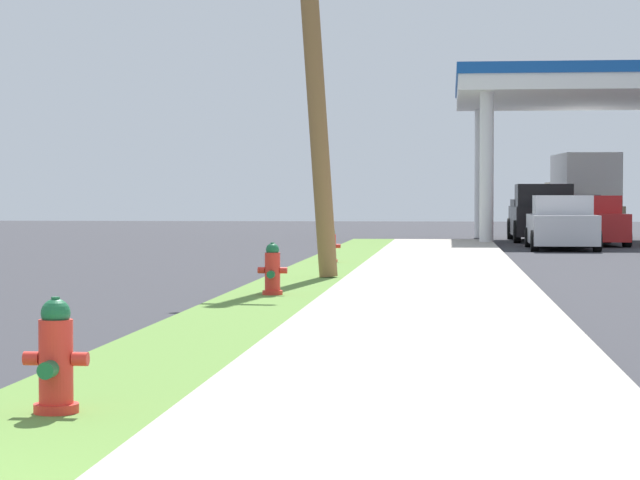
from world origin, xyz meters
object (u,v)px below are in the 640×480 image
object	(u,v)px
car_silver_by_near_pump	(562,225)
car_red_by_far_pump	(590,223)
fire_hydrant_third	(331,247)
truck_tan_at_forecourt	(582,198)
fire_hydrant_nearest	(56,362)
utility_pole_midground	(311,19)
truck_black_on_apron	(541,215)
fire_hydrant_second	(272,272)

from	to	relation	value
car_silver_by_near_pump	car_red_by_far_pump	bearing A→B (deg)	71.47
fire_hydrant_third	truck_tan_at_forecourt	distance (m)	22.75
car_silver_by_near_pump	car_red_by_far_pump	world-z (taller)	same
fire_hydrant_nearest	utility_pole_midground	world-z (taller)	utility_pole_midground
utility_pole_midground	truck_tan_at_forecourt	bearing A→B (deg)	74.72
truck_tan_at_forecourt	truck_black_on_apron	distance (m)	3.91
fire_hydrant_nearest	car_red_by_far_pump	world-z (taller)	car_red_by_far_pump
fire_hydrant_third	utility_pole_midground	world-z (taller)	utility_pole_midground
car_silver_by_near_pump	fire_hydrant_second	bearing A→B (deg)	-105.93
fire_hydrant_second	truck_black_on_apron	bearing A→B (deg)	78.33
fire_hydrant_second	truck_black_on_apron	world-z (taller)	truck_black_on_apron
truck_black_on_apron	car_red_by_far_pump	bearing A→B (deg)	-72.07
truck_tan_at_forecourt	fire_hydrant_second	bearing A→B (deg)	-103.45
car_silver_by_near_pump	truck_tan_at_forecourt	distance (m)	10.97
car_silver_by_near_pump	car_red_by_far_pump	distance (m)	3.69
fire_hydrant_second	truck_black_on_apron	xyz separation A→B (m)	(5.69, 27.54, 0.47)
fire_hydrant_nearest	car_silver_by_near_pump	distance (m)	31.07
fire_hydrant_second	truck_tan_at_forecourt	xyz separation A→B (m)	(7.41, 31.00, 1.04)
utility_pole_midground	truck_tan_at_forecourt	xyz separation A→B (m)	(7.31, 26.76, -3.12)
fire_hydrant_third	truck_tan_at_forecourt	xyz separation A→B (m)	(7.44, 21.47, 1.04)
fire_hydrant_second	car_silver_by_near_pump	distance (m)	20.99
fire_hydrant_nearest	truck_tan_at_forecourt	bearing A→B (deg)	79.84
car_silver_by_near_pump	truck_black_on_apron	size ratio (longest dim) A/B	0.84
fire_hydrant_second	truck_tan_at_forecourt	size ratio (longest dim) A/B	0.11
utility_pole_midground	truck_tan_at_forecourt	world-z (taller)	utility_pole_midground
fire_hydrant_second	car_red_by_far_pump	xyz separation A→B (m)	(6.93, 23.69, 0.28)
car_silver_by_near_pump	car_red_by_far_pump	xyz separation A→B (m)	(1.17, 3.50, 0.00)
fire_hydrant_nearest	truck_tan_at_forecourt	size ratio (longest dim) A/B	0.11
fire_hydrant_second	utility_pole_midground	size ratio (longest dim) A/B	0.08
fire_hydrant_nearest	fire_hydrant_second	distance (m)	10.34
car_silver_by_near_pump	truck_tan_at_forecourt	size ratio (longest dim) A/B	0.69
fire_hydrant_third	truck_black_on_apron	world-z (taller)	truck_black_on_apron
fire_hydrant_second	car_silver_by_near_pump	xyz separation A→B (m)	(5.76, 20.19, 0.28)
fire_hydrant_third	truck_tan_at_forecourt	bearing A→B (deg)	70.89
car_red_by_far_pump	truck_tan_at_forecourt	distance (m)	7.37
car_silver_by_near_pump	utility_pole_midground	bearing A→B (deg)	-109.54
fire_hydrant_third	utility_pole_midground	distance (m)	6.73
fire_hydrant_nearest	fire_hydrant_second	world-z (taller)	same
utility_pole_midground	car_red_by_far_pump	bearing A→B (deg)	70.64
fire_hydrant_nearest	car_silver_by_near_pump	world-z (taller)	car_silver_by_near_pump
fire_hydrant_nearest	car_silver_by_near_pump	bearing A→B (deg)	79.31
fire_hydrant_nearest	utility_pole_midground	size ratio (longest dim) A/B	0.08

